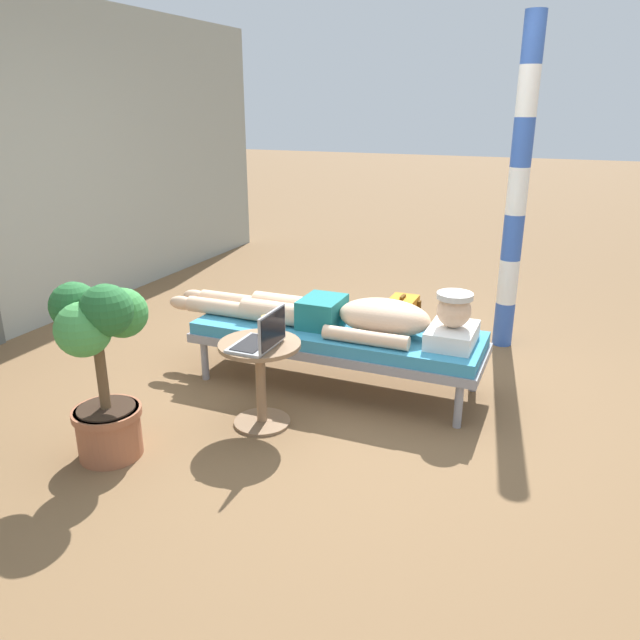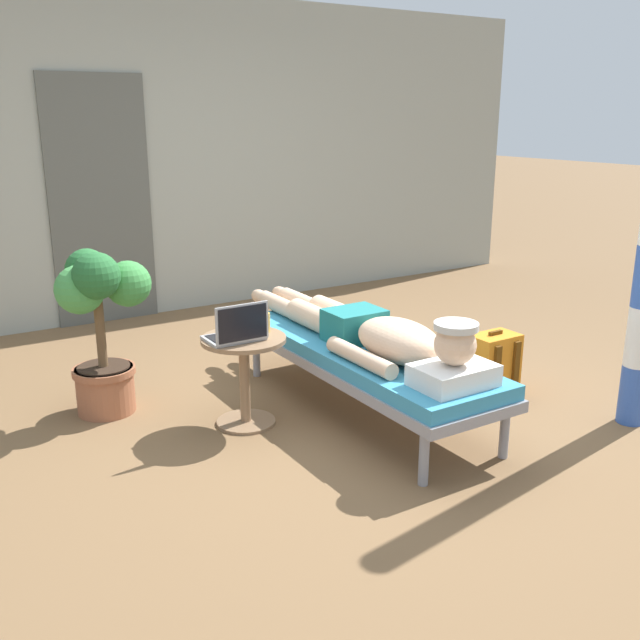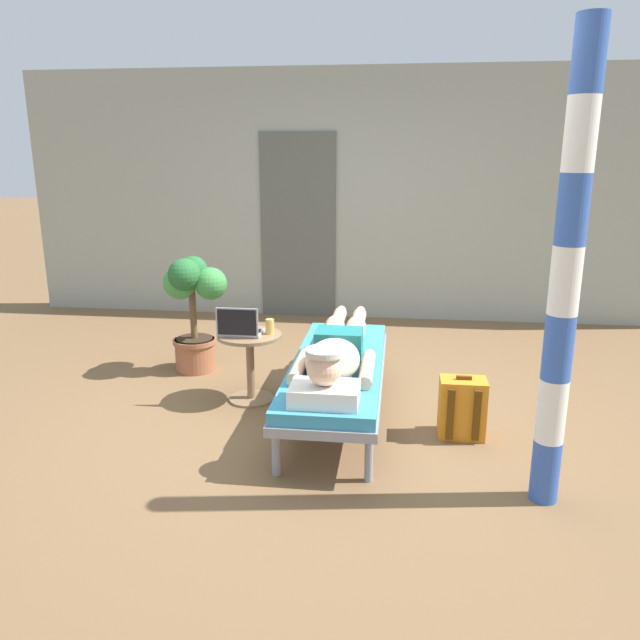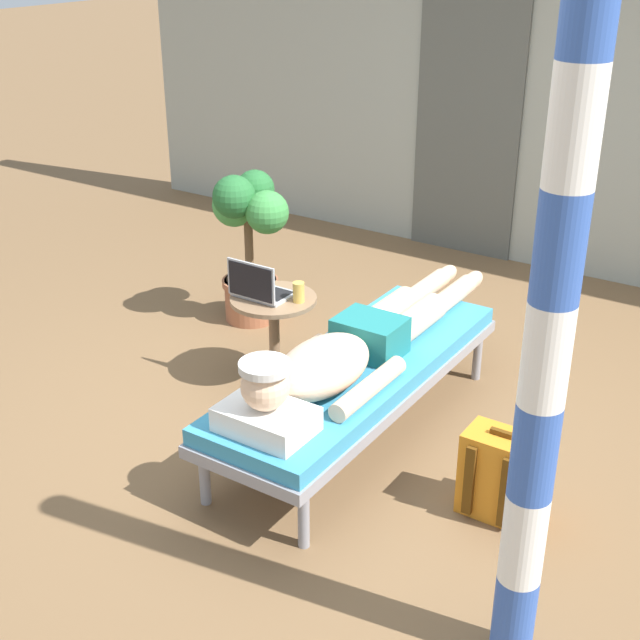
{
  "view_description": "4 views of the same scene",
  "coord_description": "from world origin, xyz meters",
  "views": [
    {
      "loc": [
        -3.41,
        -1.39,
        1.83
      ],
      "look_at": [
        0.07,
        0.07,
        0.5
      ],
      "focal_mm": 34.57,
      "sensor_mm": 36.0,
      "label": 1
    },
    {
      "loc": [
        -2.16,
        -3.26,
        1.74
      ],
      "look_at": [
        0.05,
        0.28,
        0.52
      ],
      "focal_mm": 40.23,
      "sensor_mm": 36.0,
      "label": 2
    },
    {
      "loc": [
        0.58,
        -4.1,
        1.83
      ],
      "look_at": [
        0.02,
        0.28,
        0.63
      ],
      "focal_mm": 34.85,
      "sensor_mm": 36.0,
      "label": 3
    },
    {
      "loc": [
        2.11,
        -3.28,
        2.42
      ],
      "look_at": [
        0.06,
        -0.17,
        0.67
      ],
      "focal_mm": 48.57,
      "sensor_mm": 36.0,
      "label": 4
    }
  ],
  "objects": [
    {
      "name": "ground_plane",
      "position": [
        0.0,
        0.0,
        0.0
      ],
      "size": [
        40.0,
        40.0,
        0.0
      ],
      "primitive_type": "plane",
      "color": "brown"
    },
    {
      "name": "lounge_chair",
      "position": [
        0.18,
        -0.01,
        0.35
      ],
      "size": [
        0.64,
        1.96,
        0.42
      ],
      "color": "gray",
      "rests_on": "ground"
    },
    {
      "name": "backpack",
      "position": [
        1.03,
        -0.22,
        0.2
      ],
      "size": [
        0.3,
        0.26,
        0.42
      ],
      "color": "orange",
      "rests_on": "ground"
    },
    {
      "name": "person_reclining",
      "position": [
        0.18,
        -0.1,
        0.52
      ],
      "size": [
        0.53,
        2.17,
        0.33
      ],
      "color": "white",
      "rests_on": "lounge_chair"
    },
    {
      "name": "potted_plant",
      "position": [
        -1.13,
        0.8,
        0.59
      ],
      "size": [
        0.55,
        0.47,
        0.99
      ],
      "color": "#9E5B3D",
      "rests_on": "ground"
    },
    {
      "name": "laptop",
      "position": [
        -0.56,
        0.16,
        0.58
      ],
      "size": [
        0.31,
        0.24,
        0.23
      ],
      "color": "#A5A8AD",
      "rests_on": "side_table"
    },
    {
      "name": "drink_glass",
      "position": [
        -0.35,
        0.24,
        0.58
      ],
      "size": [
        0.06,
        0.06,
        0.11
      ],
      "primitive_type": "cylinder",
      "color": "gold",
      "rests_on": "side_table"
    },
    {
      "name": "side_table",
      "position": [
        -0.5,
        0.21,
        0.36
      ],
      "size": [
        0.48,
        0.48,
        0.52
      ],
      "color": "#8C6B4C",
      "rests_on": "ground"
    },
    {
      "name": "porch_post",
      "position": [
        1.4,
        -0.96,
        1.21
      ],
      "size": [
        0.15,
        0.15,
        2.43
      ],
      "color": "#3359B2",
      "rests_on": "ground"
    }
  ]
}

